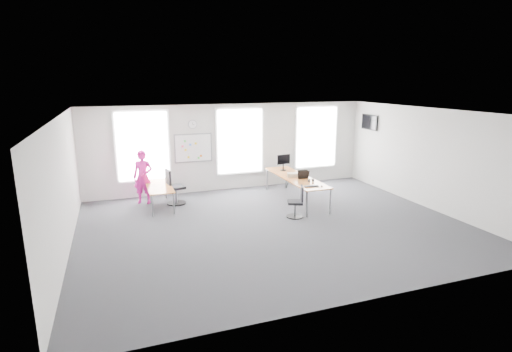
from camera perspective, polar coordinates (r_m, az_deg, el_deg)
name	(u,v)px	position (r m, az deg, el deg)	size (l,w,h in m)	color
floor	(274,226)	(10.76, 2.61, -7.09)	(10.00, 10.00, 0.00)	#27272C
ceiling	(275,112)	(10.10, 2.79, 9.06)	(10.00, 10.00, 0.00)	silver
wall_back	(231,147)	(14.04, -3.53, 4.14)	(10.00, 10.00, 0.00)	silver
wall_front	(366,221)	(6.94, 15.41, -6.20)	(10.00, 10.00, 0.00)	silver
wall_left	(62,188)	(9.65, -25.95, -1.56)	(10.00, 10.00, 0.00)	silver
wall_right	(429,158)	(13.04, 23.49, 2.31)	(10.00, 10.00, 0.00)	silver
window_left	(143,146)	(13.46, -15.88, 4.11)	(1.60, 0.06, 2.20)	silver
window_mid	(240,141)	(14.06, -2.33, 4.99)	(1.60, 0.06, 2.20)	silver
window_right	(316,137)	(15.22, 8.56, 5.51)	(1.60, 0.06, 2.20)	silver
desk_right	(296,178)	(12.77, 5.70, -0.35)	(0.86, 3.23, 0.79)	#C68639
desk_left	(159,188)	(12.47, -13.66, -1.64)	(0.72, 1.81, 0.66)	#C68639
chair_right	(297,204)	(11.33, 5.88, -3.94)	(0.53, 0.53, 0.91)	black
chair_left	(174,189)	(12.69, -11.65, -1.82)	(0.59, 0.59, 1.11)	black
person	(143,177)	(12.93, -15.84, -0.15)	(0.61, 0.40, 1.69)	#E31A95
whiteboard	(193,148)	(13.69, -8.94, 3.97)	(1.20, 0.03, 0.90)	white
wall_clock	(192,124)	(13.58, -9.06, 7.30)	(0.30, 0.30, 0.04)	gray
tv	(370,122)	(15.20, 15.93, 7.41)	(0.06, 0.90, 0.55)	black
keyboard	(311,186)	(11.65, 7.93, -1.47)	(0.42, 0.15, 0.02)	black
mouse	(322,186)	(11.69, 9.38, -1.43)	(0.06, 0.10, 0.04)	black
lens_cap	(313,183)	(12.01, 8.19, -1.05)	(0.07, 0.07, 0.01)	black
headphones	(311,180)	(12.18, 7.84, -0.63)	(0.17, 0.09, 0.10)	black
laptop_sleeve	(303,175)	(12.50, 6.78, 0.18)	(0.34, 0.20, 0.27)	black
paper_stack	(293,175)	(12.77, 5.27, 0.15)	(0.34, 0.25, 0.12)	beige
monitor	(283,161)	(13.57, 3.95, 2.16)	(0.49, 0.20, 0.55)	black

